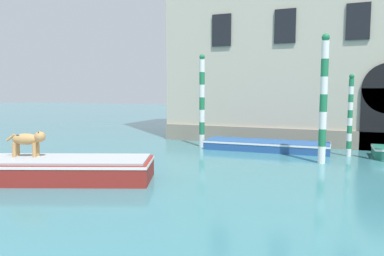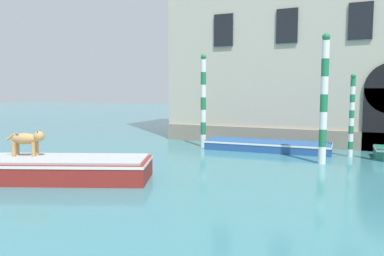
# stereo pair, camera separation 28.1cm
# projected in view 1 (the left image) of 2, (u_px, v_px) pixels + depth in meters

# --- Properties ---
(boat_foreground) EXTENTS (6.75, 4.14, 0.67)m
(boat_foreground) POSITION_uv_depth(u_px,v_px,m) (39.00, 169.00, 10.95)
(boat_foreground) COLOR maroon
(boat_foreground) RESTS_ON ground_plane
(dog_on_deck) EXTENTS (1.12, 0.62, 0.78)m
(dog_on_deck) POSITION_uv_depth(u_px,v_px,m) (28.00, 140.00, 11.11)
(dog_on_deck) COLOR tan
(dog_on_deck) RESTS_ON boat_foreground
(boat_moored_near_palazzo) EXTENTS (5.41, 1.79, 0.41)m
(boat_moored_near_palazzo) POSITION_uv_depth(u_px,v_px,m) (266.00, 145.00, 16.48)
(boat_moored_near_palazzo) COLOR #234C8C
(boat_moored_near_palazzo) RESTS_ON ground_plane
(mooring_pole_0) EXTENTS (0.28, 0.28, 4.62)m
(mooring_pole_0) POSITION_uv_depth(u_px,v_px,m) (324.00, 99.00, 13.32)
(mooring_pole_0) COLOR white
(mooring_pole_0) RESTS_ON ground_plane
(mooring_pole_3) EXTENTS (0.26, 0.26, 4.28)m
(mooring_pole_3) POSITION_uv_depth(u_px,v_px,m) (202.00, 101.00, 17.32)
(mooring_pole_3) COLOR white
(mooring_pole_3) RESTS_ON ground_plane
(mooring_pole_4) EXTENTS (0.20, 0.20, 3.28)m
(mooring_pole_4) POSITION_uv_depth(u_px,v_px,m) (350.00, 115.00, 14.81)
(mooring_pole_4) COLOR white
(mooring_pole_4) RESTS_ON ground_plane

